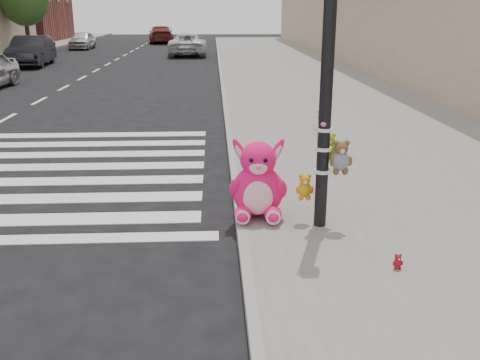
{
  "coord_description": "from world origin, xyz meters",
  "views": [
    {
      "loc": [
        1.21,
        -4.75,
        2.9
      ],
      "look_at": [
        1.54,
        1.91,
        0.75
      ],
      "focal_mm": 40.0,
      "sensor_mm": 36.0,
      "label": 1
    }
  ],
  "objects_px": {
    "signal_pole": "(327,103)",
    "red_teddy": "(398,261)",
    "car_dark_far": "(31,51)",
    "car_white_near": "(188,44)",
    "pink_bunny": "(258,184)"
  },
  "relations": [
    {
      "from": "pink_bunny",
      "to": "car_white_near",
      "type": "xyz_separation_m",
      "value": [
        -2.18,
        28.2,
        0.1
      ]
    },
    {
      "from": "signal_pole",
      "to": "red_teddy",
      "type": "distance_m",
      "value": 2.11
    },
    {
      "from": "red_teddy",
      "to": "car_dark_far",
      "type": "relative_size",
      "value": 0.04
    },
    {
      "from": "signal_pole",
      "to": "red_teddy",
      "type": "height_order",
      "value": "signal_pole"
    },
    {
      "from": "signal_pole",
      "to": "car_dark_far",
      "type": "relative_size",
      "value": 0.86
    },
    {
      "from": "car_dark_far",
      "to": "car_white_near",
      "type": "distance_m",
      "value": 9.92
    },
    {
      "from": "car_white_near",
      "to": "signal_pole",
      "type": "bearing_deg",
      "value": 95.41
    },
    {
      "from": "pink_bunny",
      "to": "car_dark_far",
      "type": "bearing_deg",
      "value": 118.53
    },
    {
      "from": "pink_bunny",
      "to": "red_teddy",
      "type": "height_order",
      "value": "pink_bunny"
    },
    {
      "from": "signal_pole",
      "to": "car_white_near",
      "type": "xyz_separation_m",
      "value": [
        -3.01,
        28.55,
        -1.07
      ]
    },
    {
      "from": "car_dark_far",
      "to": "signal_pole",
      "type": "bearing_deg",
      "value": -68.82
    },
    {
      "from": "signal_pole",
      "to": "pink_bunny",
      "type": "distance_m",
      "value": 1.48
    },
    {
      "from": "signal_pole",
      "to": "car_white_near",
      "type": "relative_size",
      "value": 0.8
    },
    {
      "from": "signal_pole",
      "to": "red_teddy",
      "type": "bearing_deg",
      "value": -65.67
    },
    {
      "from": "signal_pole",
      "to": "car_white_near",
      "type": "bearing_deg",
      "value": 96.02
    }
  ]
}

